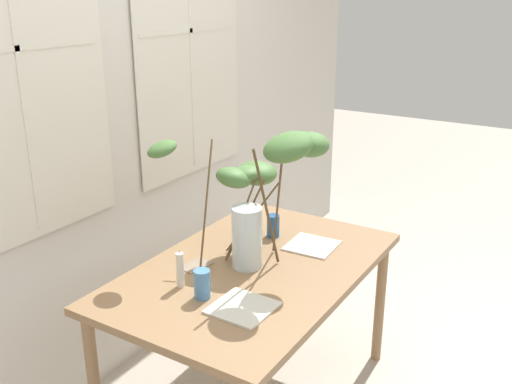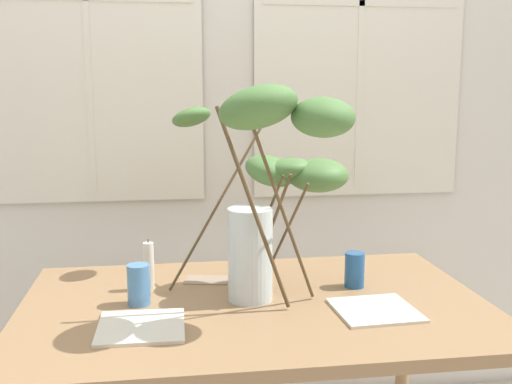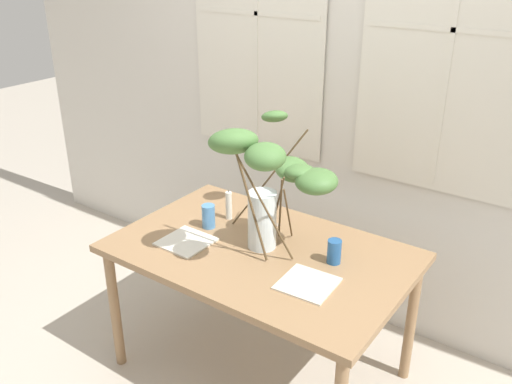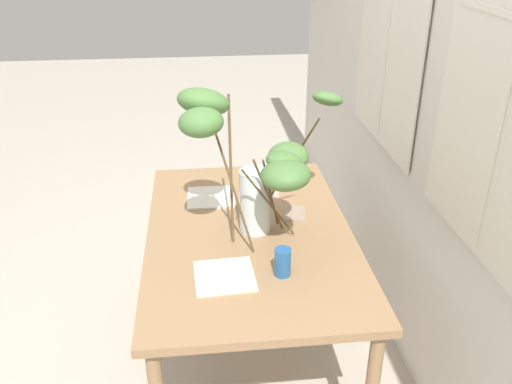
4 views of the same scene
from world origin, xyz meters
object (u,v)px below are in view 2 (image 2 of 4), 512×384
object	(u,v)px
dining_table	(255,324)
drinking_glass_blue_left	(139,285)
plate_square_right	(375,310)
pillar_candle	(149,266)
drinking_glass_blue_right	(355,270)
plate_square_left	(141,327)
vase_with_branches	(274,178)

from	to	relation	value
dining_table	drinking_glass_blue_left	distance (m)	0.38
plate_square_right	pillar_candle	bearing A→B (deg)	155.77
dining_table	drinking_glass_blue_right	size ratio (longest dim) A/B	12.29
plate_square_right	plate_square_left	bearing A→B (deg)	-177.50
drinking_glass_blue_left	plate_square_left	bearing A→B (deg)	-86.25
vase_with_branches	plate_square_right	size ratio (longest dim) A/B	3.36
dining_table	plate_square_left	world-z (taller)	plate_square_left
pillar_candle	drinking_glass_blue_left	bearing A→B (deg)	-101.25
dining_table	pillar_candle	bearing A→B (deg)	152.69
plate_square_left	pillar_candle	size ratio (longest dim) A/B	1.40
pillar_candle	dining_table	bearing A→B (deg)	-27.31
vase_with_branches	dining_table	bearing A→B (deg)	-171.63
pillar_candle	drinking_glass_blue_right	bearing A→B (deg)	-6.04
dining_table	vase_with_branches	distance (m)	0.47
dining_table	pillar_candle	xyz separation A→B (m)	(-0.33, 0.17, 0.15)
drinking_glass_blue_left	vase_with_branches	bearing A→B (deg)	-3.12
dining_table	drinking_glass_blue_left	xyz separation A→B (m)	(-0.36, 0.03, 0.14)
dining_table	drinking_glass_blue_right	distance (m)	0.39
drinking_glass_blue_left	plate_square_left	distance (m)	0.20
vase_with_branches	plate_square_left	xyz separation A→B (m)	(-0.40, -0.17, -0.38)
vase_with_branches	plate_square_right	distance (m)	0.50
plate_square_left	plate_square_right	size ratio (longest dim) A/B	1.02
drinking_glass_blue_left	plate_square_right	bearing A→B (deg)	-13.20
dining_table	plate_square_left	xyz separation A→B (m)	(-0.34, -0.16, 0.08)
plate_square_right	drinking_glass_blue_left	bearing A→B (deg)	166.80
pillar_candle	plate_square_left	bearing A→B (deg)	-92.55
dining_table	vase_with_branches	bearing A→B (deg)	8.37
dining_table	drinking_glass_blue_left	world-z (taller)	drinking_glass_blue_left
drinking_glass_blue_right	plate_square_right	bearing A→B (deg)	-91.77
vase_with_branches	plate_square_left	distance (m)	0.58
drinking_glass_blue_right	plate_square_left	world-z (taller)	drinking_glass_blue_right
drinking_glass_blue_right	plate_square_right	world-z (taller)	drinking_glass_blue_right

